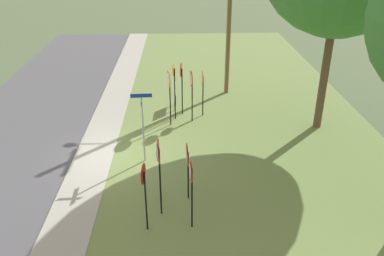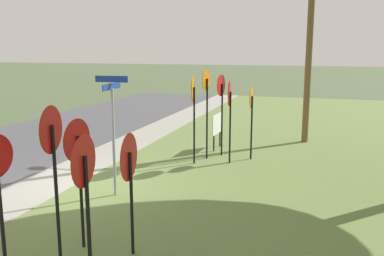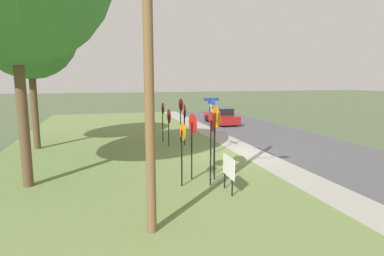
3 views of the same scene
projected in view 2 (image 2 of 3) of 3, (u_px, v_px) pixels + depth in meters
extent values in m
plane|color=#4C5B3D|center=(77.00, 186.00, 11.11)|extent=(160.00, 160.00, 0.00)
cube|color=#99968C|center=(51.00, 182.00, 11.34)|extent=(44.00, 1.60, 0.06)
cube|color=olive|center=(313.00, 211.00, 9.36)|extent=(44.00, 12.00, 0.04)
cylinder|color=black|center=(230.00, 128.00, 12.97)|extent=(0.06, 0.06, 2.24)
cylinder|color=red|center=(229.00, 93.00, 12.79)|extent=(0.76, 0.12, 0.76)
cylinder|color=white|center=(229.00, 93.00, 12.79)|extent=(0.59, 0.08, 0.59)
cylinder|color=black|center=(222.00, 120.00, 13.92)|extent=(0.06, 0.06, 2.39)
cylinder|color=red|center=(221.00, 85.00, 13.72)|extent=(0.70, 0.11, 0.70)
cylinder|color=white|center=(221.00, 85.00, 13.73)|extent=(0.55, 0.07, 0.55)
cylinder|color=black|center=(194.00, 126.00, 12.91)|extent=(0.06, 0.06, 2.38)
cylinder|color=orange|center=(193.00, 89.00, 12.71)|extent=(0.78, 0.17, 0.79)
cylinder|color=white|center=(192.00, 89.00, 12.71)|extent=(0.61, 0.12, 0.62)
cylinder|color=black|center=(252.00, 128.00, 13.46)|extent=(0.06, 0.06, 2.05)
cylinder|color=orange|center=(251.00, 98.00, 13.29)|extent=(0.65, 0.06, 0.65)
cylinder|color=white|center=(251.00, 98.00, 13.29)|extent=(0.51, 0.03, 0.51)
cylinder|color=black|center=(207.00, 119.00, 13.46)|extent=(0.06, 0.06, 2.60)
cylinder|color=orange|center=(206.00, 80.00, 13.24)|extent=(0.62, 0.10, 0.62)
cylinder|color=white|center=(205.00, 80.00, 13.25)|extent=(0.48, 0.06, 0.49)
cylinder|color=black|center=(2.00, 223.00, 6.09)|extent=(0.06, 0.06, 2.10)
cylinder|color=black|center=(81.00, 193.00, 7.43)|extent=(0.06, 0.06, 2.05)
cone|color=red|center=(76.00, 140.00, 7.26)|extent=(0.77, 0.08, 0.77)
cone|color=white|center=(75.00, 140.00, 7.27)|extent=(0.52, 0.05, 0.52)
cylinder|color=black|center=(132.00, 204.00, 7.20)|extent=(0.06, 0.06, 1.82)
cone|color=red|center=(128.00, 157.00, 7.06)|extent=(0.82, 0.10, 0.82)
cone|color=silver|center=(127.00, 157.00, 7.06)|extent=(0.56, 0.07, 0.56)
cylinder|color=black|center=(57.00, 199.00, 6.65)|extent=(0.06, 0.06, 2.38)
cone|color=red|center=(50.00, 130.00, 6.45)|extent=(0.75, 0.14, 0.76)
cone|color=silver|center=(49.00, 130.00, 6.46)|extent=(0.51, 0.09, 0.51)
cylinder|color=black|center=(89.00, 232.00, 5.74)|extent=(0.06, 0.06, 2.14)
cone|color=red|center=(83.00, 161.00, 5.56)|extent=(0.73, 0.10, 0.73)
cone|color=white|center=(81.00, 161.00, 5.57)|extent=(0.49, 0.06, 0.49)
cylinder|color=#9EA0A8|center=(114.00, 143.00, 10.07)|extent=(0.07, 0.07, 2.59)
cylinder|color=#9EA0A8|center=(112.00, 89.00, 9.82)|extent=(0.09, 0.09, 0.03)
cube|color=navy|center=(112.00, 86.00, 9.81)|extent=(0.96, 0.08, 0.15)
cube|color=navy|center=(111.00, 79.00, 9.78)|extent=(0.07, 0.82, 0.15)
cylinder|color=brown|center=(311.00, 16.00, 15.30)|extent=(0.24, 0.24, 9.36)
cylinder|color=black|center=(220.00, 139.00, 15.33)|extent=(0.05, 0.05, 0.55)
cylinder|color=black|center=(214.00, 143.00, 14.62)|extent=(0.05, 0.05, 0.55)
cube|color=white|center=(217.00, 124.00, 14.86)|extent=(1.10, 0.08, 0.70)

